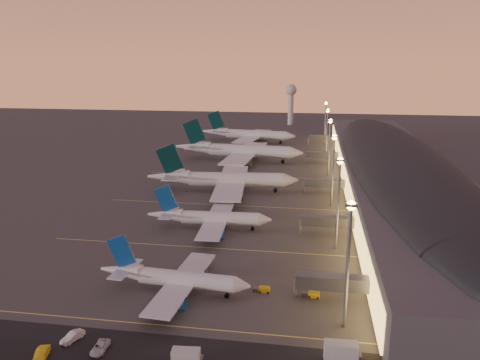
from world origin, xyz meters
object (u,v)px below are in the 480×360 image
Objects in this scene: airliner_narrow_south at (174,278)px; service_van_c at (100,347)px; airliner_wide_far at (248,134)px; baggage_tug_a at (312,295)px; airliner_wide_mid at (238,151)px; catering_truck_a at (188,358)px; airliner_narrow_north at (209,218)px; catering_truck_b at (343,353)px; airliner_wide_near at (223,179)px; radar_tower at (291,98)px; baggage_tug_b at (262,289)px; service_van_b at (41,355)px; service_van_a at (73,337)px.

service_van_c is at bearing -101.77° from airliner_narrow_south.
airliner_wide_far reaches higher than baggage_tug_a.
airliner_wide_mid is 12.43× the size of catering_truck_a.
airliner_narrow_north is 10.03× the size of baggage_tug_a.
baggage_tug_a is 23.11m from catering_truck_b.
airliner_wide_mid reaches higher than airliner_wide_near.
airliner_narrow_south is at bearing 106.79° from catering_truck_a.
radar_tower reaches higher than baggage_tug_b.
airliner_wide_far is 224.32m from service_van_c.
airliner_narrow_north reaches higher than baggage_tug_a.
airliner_wide_far is (-10.34, 159.49, 1.50)m from airliner_narrow_north.
radar_tower is at bearing 86.92° from airliner_wide_mid.
airliner_wide_mid is at bearing 87.85° from airliner_wide_near.
catering_truck_b reaches higher than service_van_b.
airliner_wide_far is 12.11× the size of service_van_c.
airliner_narrow_north is 0.64× the size of airliner_wide_near.
airliner_narrow_south reaches higher than catering_truck_a.
catering_truck_a is at bearing 12.18° from service_van_a.
service_van_a is 6.72m from service_van_b.
airliner_narrow_south is at bearing -92.19° from radar_tower.
catering_truck_a reaches higher than baggage_tug_b.
baggage_tug_b is at bearing -73.20° from airliner_wide_far.
service_van_a is at bearing -94.45° from radar_tower.
service_van_c is (-6.73, -23.56, -2.59)m from airliner_narrow_south.
airliner_wide_mid is at bearing -79.11° from airliner_wide_far.
baggage_tug_b is at bearing -178.26° from baggage_tug_a.
baggage_tug_a is at bearing -71.63° from airliner_wide_near.
service_van_c is at bearing -176.54° from catering_truck_b.
baggage_tug_b is 41.02m from service_van_a.
airliner_wide_near is 9.41× the size of catering_truck_b.
baggage_tug_b is at bearing 66.09° from catering_truck_a.
airliner_wide_near is 15.67× the size of baggage_tug_b.
airliner_wide_near reaches higher than baggage_tug_a.
airliner_narrow_south is 25.18m from service_van_a.
airliner_narrow_north is at bearing -90.01° from airliner_wide_near.
radar_tower is 8.44× the size of baggage_tug_b.
baggage_tug_b is at bearing -64.25° from airliner_narrow_north.
airliner_wide_near is 0.89× the size of airliner_wide_mid.
baggage_tug_b is 0.80× the size of service_van_a.
radar_tower is at bearing 93.21° from catering_truck_b.
baggage_tug_b is at bearing 58.06° from service_van_a.
catering_truck_a is 1.04× the size of service_van_b.
airliner_narrow_south is at bearing -78.90° from airliner_wide_far.
baggage_tug_b is (19.69, 3.20, -2.78)m from airliner_narrow_south.
airliner_narrow_south is 0.92× the size of airliner_narrow_north.
baggage_tug_a is (39.03, -139.71, -5.08)m from airliner_wide_mid.
baggage_tug_b is (-11.09, 0.67, 0.01)m from baggage_tug_a.
catering_truck_a reaches higher than baggage_tug_a.
service_van_c is at bearing -96.28° from airliner_wide_near.
service_van_c is at bearing 8.44° from service_van_b.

